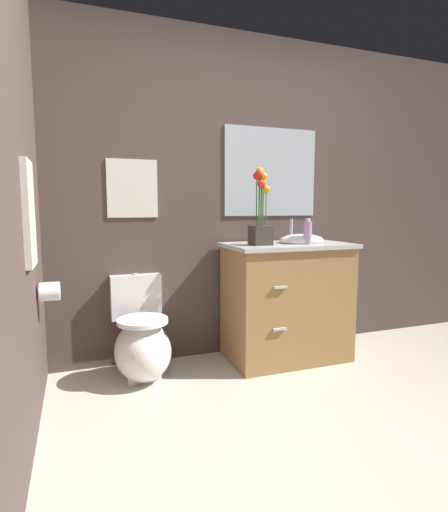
# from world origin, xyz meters

# --- Properties ---
(ground_plane) EXTENTS (9.44, 9.44, 0.00)m
(ground_plane) POSITION_xyz_m (0.00, 0.00, 0.00)
(ground_plane) COLOR beige
(wall_back) EXTENTS (4.40, 0.05, 2.50)m
(wall_back) POSITION_xyz_m (0.20, 1.72, 1.25)
(wall_back) COLOR #4C3D38
(wall_back) RESTS_ON ground_plane
(wall_left) EXTENTS (0.05, 4.73, 2.50)m
(wall_left) POSITION_xyz_m (-1.44, 0.51, 1.25)
(wall_left) COLOR #4C3D38
(wall_left) RESTS_ON ground_plane
(toilet) EXTENTS (0.38, 0.59, 0.69)m
(toilet) POSITION_xyz_m (-0.80, 1.42, 0.24)
(toilet) COLOR white
(toilet) RESTS_ON ground_plane
(vanity_cabinet) EXTENTS (0.94, 0.56, 1.08)m
(vanity_cabinet) POSITION_xyz_m (0.31, 1.39, 0.46)
(vanity_cabinet) COLOR #9E7242
(vanity_cabinet) RESTS_ON ground_plane
(flower_vase) EXTENTS (0.14, 0.14, 0.55)m
(flower_vase) POSITION_xyz_m (0.06, 1.34, 1.10)
(flower_vase) COLOR #38332D
(flower_vase) RESTS_ON vanity_cabinet
(soap_bottle) EXTENTS (0.06, 0.06, 0.19)m
(soap_bottle) POSITION_xyz_m (0.41, 1.28, 0.98)
(soap_bottle) COLOR #B28CBF
(soap_bottle) RESTS_ON vanity_cabinet
(wall_poster) EXTENTS (0.36, 0.01, 0.41)m
(wall_poster) POSITION_xyz_m (-0.80, 1.68, 1.30)
(wall_poster) COLOR silver
(wall_mirror) EXTENTS (0.80, 0.01, 0.70)m
(wall_mirror) POSITION_xyz_m (0.31, 1.68, 1.45)
(wall_mirror) COLOR #B2BCC6
(hanging_towel) EXTENTS (0.03, 0.28, 0.52)m
(hanging_towel) POSITION_xyz_m (-1.40, 0.90, 1.14)
(hanging_towel) COLOR beige
(toilet_paper_roll) EXTENTS (0.11, 0.11, 0.11)m
(toilet_paper_roll) POSITION_xyz_m (-1.35, 1.22, 0.68)
(toilet_paper_roll) COLOR white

